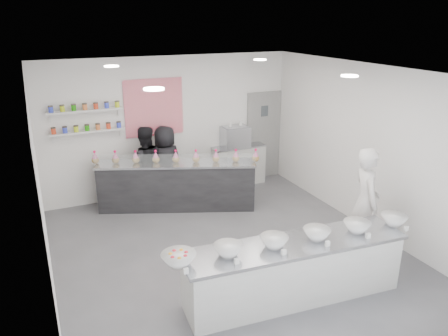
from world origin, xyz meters
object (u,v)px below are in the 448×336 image
Objects in this scene: prep_counter at (294,270)px; espresso_machine at (235,137)px; woman_prep at (365,202)px; back_bar at (177,185)px; espresso_ledge at (239,165)px; staff_right at (166,163)px; staff_left at (145,165)px.

espresso_machine is (1.15, 4.29, 0.73)m from prep_counter.
prep_counter is at bearing 131.22° from woman_prep.
back_bar is 3.75m from woman_prep.
espresso_ledge is 1.85m from staff_right.
prep_counter is 1.73× the size of woman_prep.
woman_prep is 1.10× the size of staff_left.
prep_counter is 1.95× the size of staff_right.
back_bar is 1.89m from espresso_ledge.
woman_prep is 4.20m from staff_right.
prep_counter is 4.50m from espresso_machine.
staff_right is at bearing 117.89° from back_bar.
back_bar is 1.93m from espresso_machine.
prep_counter is 4.17m from staff_right.
staff_left is (-2.74, 3.51, -0.09)m from woman_prep.
espresso_machine is 0.37× the size of staff_right.
woman_prep is (1.72, 0.60, 0.48)m from prep_counter.
staff_right is (-0.57, 4.11, 0.38)m from prep_counter.
espresso_machine is (1.66, 0.72, 0.67)m from back_bar.
back_bar is 0.81m from staff_left.
woman_prep is (0.58, -3.69, -0.25)m from espresso_machine.
staff_right reaches higher than espresso_ledge.
staff_left reaches higher than prep_counter.
prep_counter is 4.47m from espresso_ledge.
back_bar is at bearing -157.73° from espresso_ledge.
espresso_machine is (-0.09, 0.00, 0.70)m from espresso_ledge.
staff_left is at bearing -175.43° from espresso_ledge.
back_bar is at bearing 79.36° from staff_right.
espresso_ledge is at bearing 169.04° from staff_right.
staff_right reaches higher than espresso_machine.
woman_prep is at bearing 23.62° from prep_counter.
woman_prep reaches higher than back_bar.
espresso_machine is at bearing 30.91° from woman_prep.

